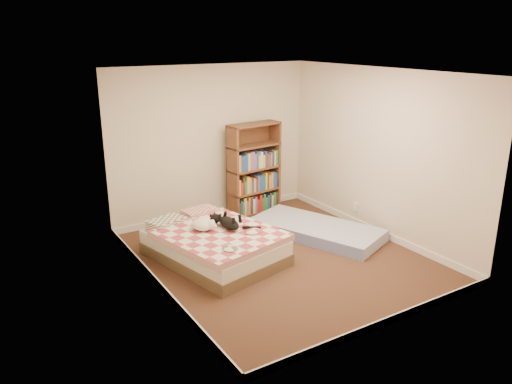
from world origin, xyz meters
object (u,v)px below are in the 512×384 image
floor_mattress (316,230)px  black_cat (228,222)px  white_dog (204,224)px  bookshelf (253,180)px  bed (213,243)px

floor_mattress → black_cat: black_cat is taller
black_cat → white_dog: size_ratio=2.07×
bookshelf → white_dog: 2.01m
bed → black_cat: black_cat is taller
bed → bookshelf: bearing=29.5°
floor_mattress → white_dog: size_ratio=5.46×
bookshelf → black_cat: (-1.23, -1.37, -0.06)m
floor_mattress → black_cat: 1.56m
black_cat → white_dog: bearing=140.3°
floor_mattress → black_cat: bearing=156.4°
bookshelf → black_cat: bearing=-138.7°
black_cat → white_dog: 0.33m
bed → black_cat: 0.36m
bookshelf → white_dog: size_ratio=4.29×
bed → floor_mattress: (1.71, -0.09, -0.13)m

